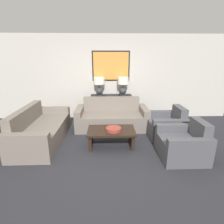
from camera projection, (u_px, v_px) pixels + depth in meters
ground_plane at (114, 152)px, 3.76m from camera, size 20.00×20.00×0.00m
back_wall at (111, 78)px, 5.64m from camera, size 7.88×0.12×2.65m
console_table at (111, 108)px, 5.65m from camera, size 1.29×0.40×0.82m
table_lamp_left at (99, 84)px, 5.42m from camera, size 0.34×0.34×0.56m
table_lamp_right at (123, 84)px, 5.44m from camera, size 0.34×0.34×0.56m
couch_by_back_wall at (112, 118)px, 5.04m from camera, size 2.01×0.91×0.84m
couch_by_side at (41, 130)px, 4.18m from camera, size 0.91×2.01×0.84m
coffee_table at (111, 134)px, 3.96m from camera, size 1.06×0.64×0.40m
decorative_bowl at (114, 129)px, 3.86m from camera, size 0.34×0.34×0.07m
armchair_near_back_wall at (166, 126)px, 4.49m from camera, size 0.86×0.86×0.78m
armchair_near_camera at (183, 145)px, 3.52m from camera, size 0.86×0.86×0.78m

